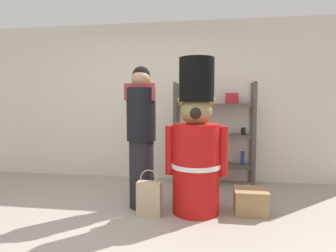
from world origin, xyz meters
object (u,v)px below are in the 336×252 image
at_px(teddy_bear_guard, 196,147).
at_px(merchandise_shelf, 214,132).
at_px(person_shopper, 141,135).
at_px(shopping_bag, 149,198).
at_px(display_crate, 250,201).

bearing_deg(teddy_bear_guard, merchandise_shelf, 80.79).
xyz_separation_m(merchandise_shelf, person_shopper, (-0.88, -1.23, 0.07)).
height_order(teddy_bear_guard, person_shopper, teddy_bear_guard).
relative_size(shopping_bag, display_crate, 1.40).
distance_m(merchandise_shelf, display_crate, 1.48).
relative_size(person_shopper, shopping_bag, 3.24).
relative_size(person_shopper, display_crate, 4.54).
height_order(merchandise_shelf, shopping_bag, merchandise_shelf).
bearing_deg(person_shopper, shopping_bag, -60.23).
xyz_separation_m(merchandise_shelf, display_crate, (0.41, -1.25, -0.68)).
distance_m(teddy_bear_guard, shopping_bag, 0.79).
bearing_deg(person_shopper, merchandise_shelf, 54.58).
xyz_separation_m(shopping_bag, display_crate, (1.14, 0.25, -0.06)).
distance_m(person_shopper, display_crate, 1.49).
bearing_deg(shopping_bag, teddy_bear_guard, 19.75).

